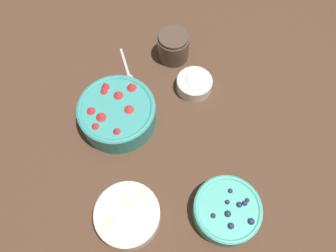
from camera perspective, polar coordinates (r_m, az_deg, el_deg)
The scene contains 7 objects.
ground_plane at distance 0.94m, azimuth -1.20°, elevation 0.75°, with size 4.00×4.00×0.00m, color #4C3323.
bowl_strawberries at distance 0.91m, azimuth -8.85°, elevation 2.38°, with size 0.21×0.21×0.09m.
bowl_blueberries at distance 0.83m, azimuth 10.25°, elevation -14.20°, with size 0.16×0.16×0.06m.
bowl_bananas at distance 0.82m, azimuth -7.07°, elevation -15.13°, with size 0.16×0.16×0.05m.
bowl_cream at distance 0.98m, azimuth 4.61°, elevation 7.44°, with size 0.10×0.10×0.05m.
jar_chocolate at distance 1.04m, azimuth 0.91°, elevation 13.58°, with size 0.10×0.10×0.09m.
spoon at distance 1.03m, azimuth -7.01°, elevation 9.34°, with size 0.14×0.04×0.01m.
Camera 1 is at (-0.43, 0.01, 0.83)m, focal length 35.00 mm.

